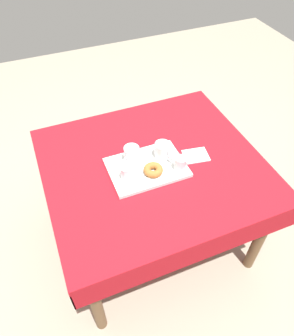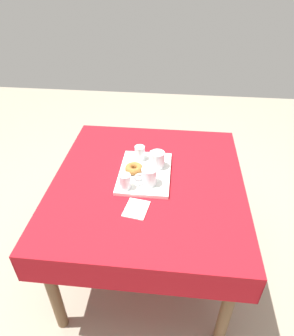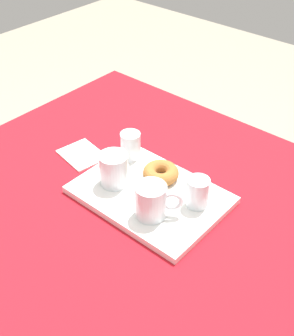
# 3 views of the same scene
# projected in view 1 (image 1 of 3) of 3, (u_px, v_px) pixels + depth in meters

# --- Properties ---
(ground_plane) EXTENTS (6.00, 6.00, 0.00)m
(ground_plane) POSITION_uv_depth(u_px,v_px,m) (152.00, 234.00, 2.32)
(ground_plane) COLOR gray
(dining_table) EXTENTS (1.20, 1.09, 0.73)m
(dining_table) POSITION_uv_depth(u_px,v_px,m) (153.00, 174.00, 1.86)
(dining_table) COLOR #A8141E
(dining_table) RESTS_ON ground
(serving_tray) EXTENTS (0.41, 0.30, 0.02)m
(serving_tray) POSITION_uv_depth(u_px,v_px,m) (147.00, 167.00, 1.76)
(serving_tray) COLOR white
(serving_tray) RESTS_ON dining_table
(tea_mug_left) EXTENTS (0.11, 0.10, 0.10)m
(tea_mug_left) POSITION_uv_depth(u_px,v_px,m) (132.00, 155.00, 1.75)
(tea_mug_left) COLOR white
(tea_mug_left) RESTS_ON serving_tray
(tea_mug_right) EXTENTS (0.08, 0.12, 0.10)m
(tea_mug_right) POSITION_uv_depth(u_px,v_px,m) (162.00, 151.00, 1.77)
(tea_mug_right) COLOR white
(tea_mug_right) RESTS_ON serving_tray
(water_glass_near) EXTENTS (0.06, 0.06, 0.09)m
(water_glass_near) POSITION_uv_depth(u_px,v_px,m) (127.00, 173.00, 1.66)
(water_glass_near) COLOR white
(water_glass_near) RESTS_ON serving_tray
(water_glass_far) EXTENTS (0.06, 0.06, 0.09)m
(water_glass_far) POSITION_uv_depth(u_px,v_px,m) (180.00, 164.00, 1.71)
(water_glass_far) COLOR white
(water_glass_far) RESTS_ON serving_tray
(donut_plate_left) EXTENTS (0.11, 0.11, 0.01)m
(donut_plate_left) POSITION_uv_depth(u_px,v_px,m) (153.00, 173.00, 1.71)
(donut_plate_left) COLOR white
(donut_plate_left) RESTS_ON serving_tray
(sugar_donut_left) EXTENTS (0.10, 0.10, 0.04)m
(sugar_donut_left) POSITION_uv_depth(u_px,v_px,m) (153.00, 170.00, 1.70)
(sugar_donut_left) COLOR #A3662D
(sugar_donut_left) RESTS_ON donut_plate_left
(paper_napkin) EXTENTS (0.16, 0.14, 0.01)m
(paper_napkin) POSITION_uv_depth(u_px,v_px,m) (196.00, 156.00, 1.83)
(paper_napkin) COLOR white
(paper_napkin) RESTS_ON dining_table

